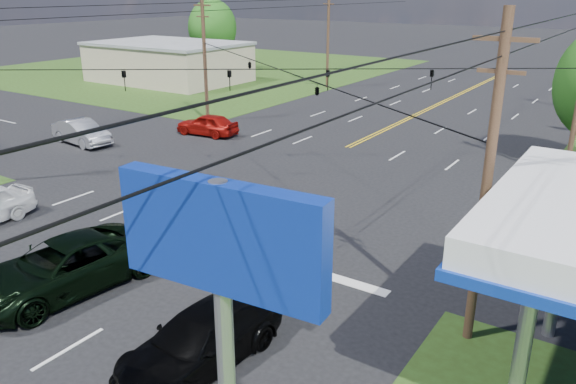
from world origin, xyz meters
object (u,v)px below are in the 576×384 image
Objects in this scene: pole_left_far at (328,37)px; polesign_se at (224,329)px; tree_far_l at (212,28)px; retail_nw at (169,63)px; suv_black at (201,339)px; pole_se at (487,183)px; pole_nw at (205,57)px; sedan_silver at (81,132)px; pickup_dkgreen at (64,266)px.

pole_left_far reaches higher than polesign_se.
pole_left_far is at bearing -11.89° from tree_far_l.
suv_black is at bearing -44.35° from retail_nw.
retail_nw is at bearing 144.21° from pole_se.
pole_nw reaches higher than sedan_silver.
retail_nw is 47.09m from pickup_dkgreen.
pole_se is 8.92m from suv_black.
pole_nw is at bearing 127.59° from pickup_dkgreen.
pickup_dkgreen is at bearing 153.75° from polesign_se.
pickup_dkgreen is at bearing -54.68° from tree_far_l.
pickup_dkgreen is 6.69m from suv_black.
retail_nw is at bearing 140.29° from suv_black.
pole_se is at bearing -99.07° from sedan_silver.
suv_black is (20.17, -23.34, -4.14)m from pole_nw.
retail_nw is at bearing -160.56° from pole_left_far.
pole_left_far is at bearing 19.44° from retail_nw.
tree_far_l reaches higher than polesign_se.
pole_se is 1.00× the size of pole_nw.
tree_far_l is 56.37m from pickup_dkgreen.
pole_left_far reaches higher than suv_black.
pole_nw is 26.85m from pickup_dkgreen.
sedan_silver is (-22.57, 13.34, 0.04)m from suv_black.
pickup_dkgreen is at bearing -72.13° from pole_left_far.
pickup_dkgreen is at bearing -179.44° from suv_black.
sedan_silver is at bearing 154.05° from suv_black.
tree_far_l is (-19.00, 23.00, 0.28)m from pole_nw.
pole_left_far is at bearing 118.43° from polesign_se.
pickup_dkgreen is 1.31× the size of sedan_silver.
pole_nw is 1.77× the size of suv_black.
pole_se is 0.95× the size of pole_left_far.
sedan_silver is at bearing -57.59° from retail_nw.
retail_nw is 1.68× the size of pole_se.
tree_far_l is at bearing 130.86° from polesign_se.
pole_left_far is 44.19m from pickup_dkgreen.
pickup_dkgreen is 15.00m from polesign_se.
pole_se is 11.13m from polesign_se.
pole_left_far is (17.00, 6.00, 3.17)m from retail_nw.
retail_nw is at bearing -78.69° from tree_far_l.
pole_left_far reaches higher than tree_far_l.
retail_nw is at bearing 137.41° from pickup_dkgreen.
retail_nw is 53.09m from pole_se.
sedan_silver reaches higher than suv_black.
pickup_dkgreen reaches higher than suv_black.
suv_black is (37.17, -36.34, -1.22)m from retail_nw.
retail_nw is 18.30m from pole_left_far.
pole_nw reaches higher than polesign_se.
suv_black is (20.17, -42.34, -4.39)m from pole_left_far.
pole_se reaches higher than retail_nw.
pickup_dkgreen is (-12.50, -4.86, -4.01)m from pole_se.
pole_se is 1.17× the size of polesign_se.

